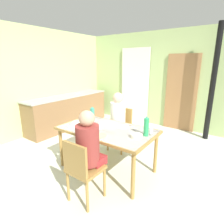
{
  "coord_description": "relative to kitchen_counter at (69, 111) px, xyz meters",
  "views": [
    {
      "loc": [
        1.99,
        -2.43,
        1.78
      ],
      "look_at": [
        0.3,
        -0.05,
        0.99
      ],
      "focal_mm": 29.22,
      "sensor_mm": 36.0,
      "label": 1
    }
  ],
  "objects": [
    {
      "name": "ground_plane",
      "position": [
        1.91,
        -0.94,
        -0.45
      ],
      "size": [
        6.72,
        6.72,
        0.0
      ],
      "primitive_type": "plane",
      "color": "beige"
    },
    {
      "name": "wall_back",
      "position": [
        1.91,
        1.64,
        0.86
      ],
      "size": [
        4.69,
        0.1,
        2.61
      ],
      "primitive_type": "cube",
      "color": "#AFC781",
      "rests_on": "ground_plane"
    },
    {
      "name": "wall_left",
      "position": [
        -0.33,
        -0.3,
        0.86
      ],
      "size": [
        0.1,
        3.87,
        2.61
      ],
      "primitive_type": "cube",
      "color": "#B3CB7D",
      "rests_on": "ground_plane"
    },
    {
      "name": "door_wooden",
      "position": [
        2.63,
        1.56,
        0.55
      ],
      "size": [
        0.8,
        0.05,
        2.0
      ],
      "primitive_type": "cube",
      "color": "#A06F45",
      "rests_on": "ground_plane"
    },
    {
      "name": "stove_pipe_column",
      "position": [
        3.38,
        1.29,
        0.86
      ],
      "size": [
        0.12,
        0.12,
        2.61
      ],
      "primitive_type": "cylinder",
      "color": "black",
      "rests_on": "ground_plane"
    },
    {
      "name": "curtain_panel",
      "position": [
        1.27,
        1.54,
        0.65
      ],
      "size": [
        0.9,
        0.03,
        2.2
      ],
      "primitive_type": "cube",
      "color": "white",
      "rests_on": "ground_plane"
    },
    {
      "name": "kitchen_counter",
      "position": [
        0.0,
        0.0,
        0.0
      ],
      "size": [
        0.61,
        2.57,
        0.91
      ],
      "color": "brown",
      "rests_on": "ground_plane"
    },
    {
      "name": "dining_table",
      "position": [
        2.21,
        -1.14,
        0.22
      ],
      "size": [
        1.57,
        0.9,
        0.74
      ],
      "color": "#A0793B",
      "rests_on": "ground_plane"
    },
    {
      "name": "chair_near_diner",
      "position": [
        2.42,
        -1.95,
        0.05
      ],
      "size": [
        0.4,
        0.4,
        0.87
      ],
      "color": "#A0793B",
      "rests_on": "ground_plane"
    },
    {
      "name": "chair_far_diner",
      "position": [
        1.98,
        -0.34,
        0.05
      ],
      "size": [
        0.4,
        0.4,
        0.87
      ],
      "rotation": [
        0.0,
        0.0,
        3.14
      ],
      "color": "#A0793B",
      "rests_on": "ground_plane"
    },
    {
      "name": "person_near_diner",
      "position": [
        2.42,
        -1.81,
        0.33
      ],
      "size": [
        0.3,
        0.37,
        0.77
      ],
      "color": "maroon",
      "rests_on": "ground_plane"
    },
    {
      "name": "person_far_diner",
      "position": [
        1.98,
        -0.48,
        0.33
      ],
      "size": [
        0.3,
        0.37,
        0.77
      ],
      "rotation": [
        0.0,
        0.0,
        3.14
      ],
      "color": "silver",
      "rests_on": "ground_plane"
    },
    {
      "name": "water_bottle_green_near",
      "position": [
        1.76,
        -0.97,
        0.41
      ],
      "size": [
        0.08,
        0.08,
        0.28
      ],
      "color": "#348772",
      "rests_on": "dining_table"
    },
    {
      "name": "water_bottle_green_far",
      "position": [
        2.86,
        -1.04,
        0.43
      ],
      "size": [
        0.07,
        0.07,
        0.3
      ],
      "color": "#2A9D58",
      "rests_on": "dining_table"
    },
    {
      "name": "serving_bowl_center",
      "position": [
        2.79,
        -1.19,
        0.31
      ],
      "size": [
        0.17,
        0.17,
        0.05
      ],
      "primitive_type": "cylinder",
      "color": "silver",
      "rests_on": "dining_table"
    },
    {
      "name": "dinner_plate_near_left",
      "position": [
        1.73,
        -1.39,
        0.29
      ],
      "size": [
        0.2,
        0.2,
        0.01
      ],
      "primitive_type": "cylinder",
      "color": "white",
      "rests_on": "dining_table"
    },
    {
      "name": "dinner_plate_near_right",
      "position": [
        1.59,
        -1.19,
        0.29
      ],
      "size": [
        0.21,
        0.21,
        0.01
      ],
      "primitive_type": "cylinder",
      "color": "white",
      "rests_on": "dining_table"
    },
    {
      "name": "dinner_plate_far_center",
      "position": [
        2.37,
        -0.92,
        0.29
      ],
      "size": [
        0.22,
        0.22,
        0.01
      ],
      "primitive_type": "cylinder",
      "color": "white",
      "rests_on": "dining_table"
    },
    {
      "name": "drinking_glass_by_near_diner",
      "position": [
        2.88,
        -0.9,
        0.33
      ],
      "size": [
        0.06,
        0.06,
        0.09
      ],
      "primitive_type": "cylinder",
      "color": "silver",
      "rests_on": "dining_table"
    },
    {
      "name": "drinking_glass_by_far_diner",
      "position": [
        2.12,
        -1.2,
        0.34
      ],
      "size": [
        0.06,
        0.06,
        0.11
      ],
      "primitive_type": "cylinder",
      "color": "silver",
      "rests_on": "dining_table"
    },
    {
      "name": "drinking_glass_spare_center",
      "position": [
        1.63,
        -0.99,
        0.33
      ],
      "size": [
        0.06,
        0.06,
        0.09
      ],
      "primitive_type": "cylinder",
      "color": "silver",
      "rests_on": "dining_table"
    },
    {
      "name": "bread_plate_sliced",
      "position": [
        2.33,
        -1.45,
        0.29
      ],
      "size": [
        0.19,
        0.19,
        0.02
      ],
      "primitive_type": "cylinder",
      "color": "#DBB77A",
      "rests_on": "dining_table"
    },
    {
      "name": "cutlery_knife_near",
      "position": [
        1.55,
        -0.88,
        0.29
      ],
      "size": [
        0.07,
        0.14,
        0.0
      ],
      "primitive_type": "cube",
      "rotation": [
        0.0,
        0.0,
        4.32
      ],
      "color": "silver",
      "rests_on": "dining_table"
    },
    {
      "name": "cutlery_fork_near",
      "position": [
        1.98,
        -1.01,
        0.29
      ],
      "size": [
        0.14,
        0.08,
        0.0
      ],
      "primitive_type": "cube",
      "rotation": [
        0.0,
        0.0,
        5.86
      ],
      "color": "silver",
      "rests_on": "dining_table"
    }
  ]
}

